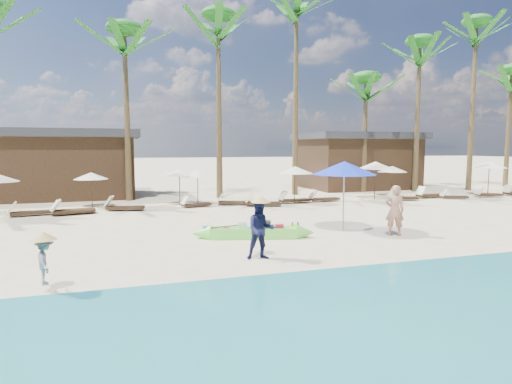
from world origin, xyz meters
name	(u,v)px	position (x,y,z in m)	size (l,w,h in m)	color
ground	(249,251)	(0.00, 0.00, 0.00)	(240.00, 240.00, 0.00)	beige
wet_sand_strip	(320,309)	(0.00, -5.00, 0.00)	(240.00, 4.50, 0.01)	tan
green_canoe	(253,232)	(0.68, 1.80, 0.21)	(4.80, 1.52, 0.62)	#63E646
tourist	(395,211)	(5.69, 0.68, 0.92)	(0.67, 0.44, 1.85)	tan
vendor_green	(261,230)	(0.05, -0.98, 0.85)	(0.83, 0.64, 1.70)	#16183C
vendor_yellow	(45,261)	(-5.37, -2.28, 0.71)	(0.69, 0.39, 1.06)	gray
blue_umbrella	(344,168)	(4.39, 2.10, 2.41)	(2.48, 2.48, 2.67)	#99999E
lounger_3_right	(28,212)	(-7.96, 9.55, 0.21)	(1.93, 0.90, 0.63)	#382517
resort_parasol_4	(91,176)	(-5.31, 11.80, 1.69)	(1.82, 1.82, 1.87)	#382517
lounger_4_left	(70,210)	(-6.12, 9.32, 0.22)	(2.01, 1.01, 0.65)	#382517
lounger_4_right	(72,209)	(-6.07, 9.65, 0.22)	(1.97, 0.85, 0.65)	#382517
resort_parasol_5	(179,172)	(-0.69, 11.48, 1.82)	(1.96, 1.96, 2.01)	#382517
lounger_5_left	(122,206)	(-3.76, 10.02, 0.22)	(2.04, 1.07, 0.66)	#382517
resort_parasol_6	(198,173)	(0.30, 11.30, 1.75)	(1.89, 1.89, 1.95)	#382517
lounger_6_left	(194,204)	(-0.07, 10.24, 0.19)	(1.72, 0.91, 0.56)	#382517
lounger_6_right	(232,201)	(2.08, 10.46, 0.21)	(1.93, 1.12, 0.63)	#382517
resort_parasol_7	(295,170)	(5.67, 10.08, 1.92)	(2.06, 2.06, 2.13)	#382517
lounger_7_left	(261,202)	(3.47, 9.49, 0.22)	(2.04, 1.12, 0.66)	#382517
lounger_7_right	(293,199)	(5.60, 10.24, 0.21)	(1.93, 0.79, 0.64)	#382517
resort_parasol_8	(375,165)	(11.25, 10.60, 2.09)	(2.25, 2.25, 2.32)	#382517
lounger_8_left	(323,198)	(7.55, 10.33, 0.21)	(1.87, 0.61, 0.63)	#382517
resort_parasol_9	(392,169)	(13.07, 11.48, 1.79)	(1.92, 1.92, 1.98)	#382517
lounger_9_left	(401,197)	(12.34, 9.44, 0.20)	(1.86, 0.99, 0.60)	#382517
lounger_9_right	(429,194)	(14.79, 9.98, 0.22)	(2.00, 0.74, 0.67)	#382517
resort_parasol_10	(489,165)	(19.75, 10.23, 2.05)	(2.21, 2.21, 2.27)	#382517
lounger_10_left	(453,196)	(15.86, 9.10, 0.19)	(1.71, 0.99, 0.56)	#382517
lounger_10_right	(487,194)	(18.73, 9.28, 0.20)	(1.81, 0.80, 0.59)	#382517
palm_3	(125,55)	(-3.36, 14.27, 8.58)	(2.08, 2.08, 10.52)	brown
palm_4	(218,45)	(2.15, 14.01, 9.45)	(2.08, 2.08, 11.70)	brown
palm_5	(296,30)	(7.45, 14.38, 10.82)	(2.08, 2.08, 13.60)	brown
palm_6	(366,92)	(12.84, 14.52, 7.05)	(2.08, 2.08, 8.51)	brown
palm_7	(419,65)	(16.57, 13.68, 8.99)	(2.08, 2.08, 11.08)	brown
palm_8	(475,51)	(21.07, 13.33, 10.18)	(2.08, 2.08, 12.70)	brown
palm_9	(511,86)	(26.21, 14.81, 8.06)	(2.08, 2.08, 9.82)	brown
pavilion_west	(52,163)	(-8.00, 17.50, 2.19)	(10.80, 6.60, 4.30)	#382517
pavilion_east	(357,160)	(14.00, 17.50, 2.20)	(8.80, 6.60, 4.30)	#382517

